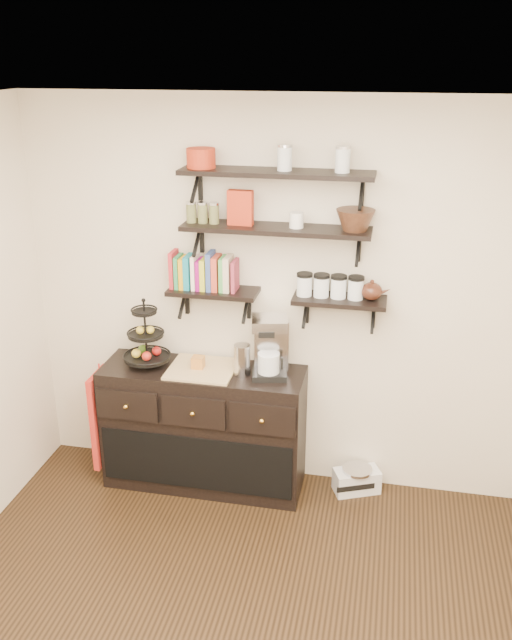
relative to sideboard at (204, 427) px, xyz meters
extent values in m
cube|color=white|center=(0.48, -1.51, 2.25)|extent=(3.50, 3.50, 0.02)
cube|color=silver|center=(0.48, 0.24, 0.90)|extent=(3.50, 0.02, 2.70)
cube|color=black|center=(0.48, 0.10, 1.78)|extent=(1.20, 0.27, 0.03)
cube|color=black|center=(-0.04, 0.22, 1.67)|extent=(0.02, 0.03, 0.20)
cube|color=black|center=(1.00, 0.22, 1.67)|extent=(0.02, 0.03, 0.20)
cube|color=black|center=(0.48, 0.10, 1.43)|extent=(1.20, 0.27, 0.03)
cube|color=black|center=(-0.04, 0.22, 1.32)|extent=(0.02, 0.03, 0.20)
cube|color=black|center=(1.00, 0.22, 1.32)|extent=(0.02, 0.03, 0.20)
cube|color=black|center=(0.06, 0.11, 0.98)|extent=(0.60, 0.25, 0.03)
cube|color=black|center=(-0.16, 0.22, 0.87)|extent=(0.02, 0.03, 0.20)
cube|color=black|center=(0.28, 0.22, 0.87)|extent=(0.03, 0.03, 0.20)
cube|color=black|center=(0.90, 0.11, 0.98)|extent=(0.60, 0.25, 0.03)
cube|color=black|center=(0.68, 0.22, 0.87)|extent=(0.03, 0.03, 0.20)
cube|color=black|center=(1.12, 0.22, 0.87)|extent=(0.02, 0.03, 0.20)
cube|color=#B3232B|center=(-0.20, 0.12, 1.10)|extent=(0.02, 0.15, 0.20)
cube|color=#2A834C|center=(-0.16, 0.12, 1.12)|extent=(0.03, 0.15, 0.24)
cube|color=orange|center=(-0.13, 0.12, 1.10)|extent=(0.04, 0.15, 0.21)
cube|color=teal|center=(-0.09, 0.12, 1.12)|extent=(0.03, 0.15, 0.25)
cube|color=white|center=(-0.05, 0.12, 1.11)|extent=(0.03, 0.15, 0.22)
cube|color=#910D6B|center=(-0.01, 0.12, 1.13)|extent=(0.04, 0.15, 0.26)
cube|color=gold|center=(0.02, 0.12, 1.11)|extent=(0.03, 0.15, 0.23)
cube|color=#354C8F|center=(0.06, 0.12, 1.10)|extent=(0.03, 0.15, 0.20)
cube|color=#BF3F2D|center=(0.10, 0.12, 1.12)|extent=(0.04, 0.15, 0.24)
cube|color=#4A9C4C|center=(0.14, 0.12, 1.10)|extent=(0.03, 0.15, 0.21)
cube|color=#C6B195|center=(0.18, 0.12, 1.12)|extent=(0.03, 0.15, 0.25)
cube|color=#912C40|center=(0.21, 0.12, 1.11)|extent=(0.02, 0.15, 0.22)
cylinder|color=silver|center=(0.67, 0.12, 1.06)|extent=(0.10, 0.10, 0.13)
cylinder|color=silver|center=(0.78, 0.12, 1.06)|extent=(0.10, 0.10, 0.13)
cylinder|color=silver|center=(0.89, 0.12, 1.06)|extent=(0.10, 0.10, 0.13)
cylinder|color=silver|center=(1.00, 0.12, 1.06)|extent=(0.10, 0.10, 0.13)
cube|color=black|center=(0.00, 0.00, 0.00)|extent=(1.40, 0.45, 0.90)
cube|color=tan|center=(0.00, 0.00, 0.46)|extent=(0.45, 0.41, 0.02)
sphere|color=gold|center=(-0.47, -0.25, 0.25)|extent=(0.04, 0.04, 0.04)
sphere|color=gold|center=(0.00, -0.25, 0.25)|extent=(0.04, 0.04, 0.04)
sphere|color=gold|center=(0.47, -0.25, 0.25)|extent=(0.04, 0.04, 0.04)
cylinder|color=black|center=(-0.39, 0.00, 0.68)|extent=(0.01, 0.01, 0.47)
cylinder|color=black|center=(-0.39, 0.00, 0.50)|extent=(0.32, 0.32, 0.01)
cylinder|color=black|center=(-0.39, 0.00, 0.67)|extent=(0.24, 0.24, 0.02)
cylinder|color=black|center=(-0.39, 0.00, 0.84)|extent=(0.17, 0.17, 0.02)
sphere|color=#B21914|center=(-0.34, 0.04, 0.54)|extent=(0.07, 0.07, 0.07)
sphere|color=gold|center=(-0.43, 0.00, 0.71)|extent=(0.06, 0.06, 0.06)
cube|color=#B56F29|center=(-0.03, 0.00, 0.50)|extent=(0.08, 0.08, 0.08)
cube|color=black|center=(0.47, 0.00, 0.47)|extent=(0.27, 0.25, 0.04)
cube|color=silver|center=(0.47, 0.07, 0.64)|extent=(0.24, 0.13, 0.35)
cube|color=silver|center=(0.47, 0.00, 0.83)|extent=(0.27, 0.25, 0.07)
cylinder|color=silver|center=(0.47, -0.02, 0.56)|extent=(0.17, 0.17, 0.13)
cylinder|color=silver|center=(0.29, -0.02, 0.56)|extent=(0.11, 0.11, 0.22)
cube|color=#B02E13|center=(-0.73, -0.10, 0.05)|extent=(0.04, 0.30, 0.70)
cube|color=silver|center=(1.09, 0.10, -0.37)|extent=(0.35, 0.27, 0.17)
cylinder|color=silver|center=(1.09, 0.10, -0.27)|extent=(0.28, 0.28, 0.02)
cube|color=black|center=(1.09, 0.02, -0.37)|extent=(0.26, 0.12, 0.04)
cube|color=#A52912|center=(0.25, 0.10, 1.56)|extent=(0.16, 0.07, 0.22)
cylinder|color=white|center=(0.61, 0.10, 1.50)|extent=(0.09, 0.09, 0.10)
cylinder|color=#A52912|center=(0.01, 0.10, 1.86)|extent=(0.18, 0.18, 0.12)
camera|label=1|loc=(1.21, -4.00, 2.47)|focal=38.00mm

